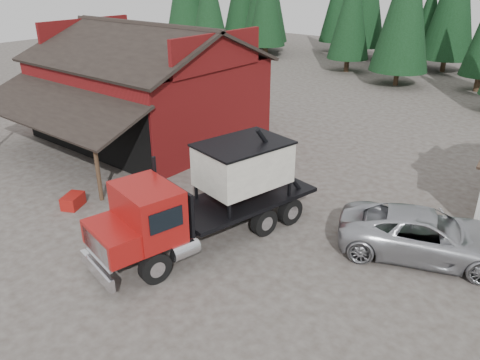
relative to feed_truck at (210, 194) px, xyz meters
The scene contains 8 objects.
ground 3.57m from the feed_truck, 107.02° to the right, with size 120.00×120.00×0.00m, color #413933.
red_barn 13.84m from the feed_truck, 149.06° to the left, with size 12.80×13.63×7.18m.
conifer_backdrop 39.27m from the feed_truck, 91.25° to the left, with size 76.00×16.00×16.00m, color black, non-canonical shape.
near_pine_a 34.30m from the feed_truck, 132.20° to the left, with size 4.40×4.40×11.40m.
near_pine_d 32.03m from the feed_truck, 98.85° to the left, with size 5.28×5.28×13.40m.
feed_truck is the anchor object (origin of this frame).
silver_car 8.38m from the feed_truck, 30.59° to the left, with size 2.98×6.45×1.79m, color #B3B5BC.
equip_box 7.34m from the feed_truck, 164.08° to the right, with size 0.70×1.10×0.60m, color maroon.
Camera 1 is at (12.10, -9.29, 10.14)m, focal length 35.00 mm.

